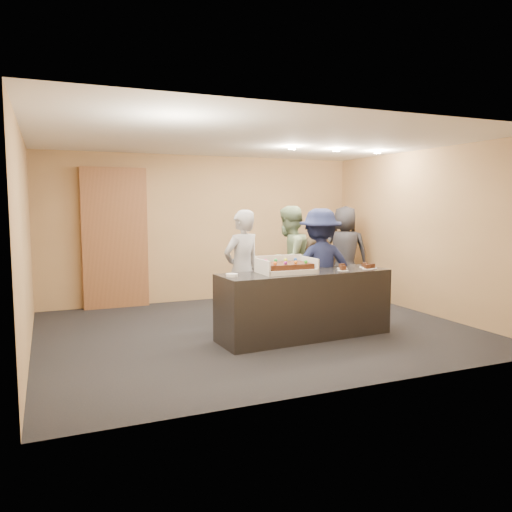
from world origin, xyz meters
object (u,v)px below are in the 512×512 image
object	(u,v)px
person_server_grey	(242,270)
person_dark_suit	(345,253)
sheet_cake	(286,265)
serving_counter	(305,304)
person_navy_man	(320,268)
plate_stack	(232,275)
storage_cabinet	(115,238)
cake_box	(285,269)
person_brown_extra	(316,264)
person_sage_man	(289,261)

from	to	relation	value
person_server_grey	person_dark_suit	xyz separation A→B (m)	(2.60, 1.33, 0.02)
person_dark_suit	sheet_cake	bearing A→B (deg)	70.39
serving_counter	person_server_grey	xyz separation A→B (m)	(-0.62, 0.76, 0.41)
sheet_cake	person_navy_man	distance (m)	0.93
plate_stack	serving_counter	bearing A→B (deg)	2.73
storage_cabinet	cake_box	distance (m)	3.52
serving_counter	person_navy_man	size ratio (longest dim) A/B	1.38
person_brown_extra	storage_cabinet	bearing A→B (deg)	-54.34
sheet_cake	person_dark_suit	distance (m)	3.08
serving_counter	person_dark_suit	distance (m)	2.91
serving_counter	person_server_grey	world-z (taller)	person_server_grey
serving_counter	cake_box	size ratio (longest dim) A/B	3.32
plate_stack	person_server_grey	size ratio (longest dim) A/B	0.09
plate_stack	person_server_grey	bearing A→B (deg)	60.88
serving_counter	person_dark_suit	size ratio (longest dim) A/B	1.35
serving_counter	person_dark_suit	world-z (taller)	person_dark_suit
plate_stack	person_sage_man	bearing A→B (deg)	41.66
person_navy_man	person_brown_extra	bearing A→B (deg)	-106.95
cake_box	person_dark_suit	size ratio (longest dim) A/B	0.41
storage_cabinet	person_navy_man	world-z (taller)	storage_cabinet
cake_box	plate_stack	bearing A→B (deg)	-174.36
plate_stack	person_brown_extra	xyz separation A→B (m)	(1.96, 1.29, -0.10)
cake_box	person_brown_extra	xyz separation A→B (m)	(1.17, 1.21, -0.12)
sheet_cake	person_server_grey	distance (m)	0.84
sheet_cake	person_navy_man	world-z (taller)	person_navy_man
person_sage_man	person_navy_man	distance (m)	0.77
plate_stack	person_sage_man	size ratio (longest dim) A/B	0.08
person_server_grey	storage_cabinet	bearing A→B (deg)	-75.91
person_server_grey	person_sage_man	size ratio (longest dim) A/B	0.97
serving_counter	cake_box	world-z (taller)	cake_box
plate_stack	person_navy_man	world-z (taller)	person_navy_man
person_server_grey	person_sage_man	world-z (taller)	person_sage_man
serving_counter	plate_stack	size ratio (longest dim) A/B	15.91
sheet_cake	person_server_grey	size ratio (longest dim) A/B	0.36
cake_box	person_server_grey	bearing A→B (deg)	114.53
person_dark_suit	storage_cabinet	bearing A→B (deg)	14.77
person_dark_suit	plate_stack	bearing A→B (deg)	62.73
sheet_cake	plate_stack	xyz separation A→B (m)	(-0.79, -0.05, -0.08)
sheet_cake	person_brown_extra	distance (m)	1.71
serving_counter	person_brown_extra	bearing A→B (deg)	50.96
cake_box	person_dark_suit	distance (m)	3.06
serving_counter	person_dark_suit	bearing A→B (deg)	43.07
person_sage_man	serving_counter	bearing A→B (deg)	40.84
person_server_grey	person_brown_extra	bearing A→B (deg)	178.43
person_server_grey	person_navy_man	xyz separation A→B (m)	(1.13, -0.29, 0.01)
serving_counter	person_dark_suit	xyz separation A→B (m)	(1.98, 2.09, 0.44)
serving_counter	person_brown_extra	world-z (taller)	person_brown_extra
cake_box	person_sage_man	bearing A→B (deg)	61.48
person_sage_man	person_brown_extra	size ratio (longest dim) A/B	1.08
sheet_cake	person_navy_man	xyz separation A→B (m)	(0.79, 0.47, -0.12)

